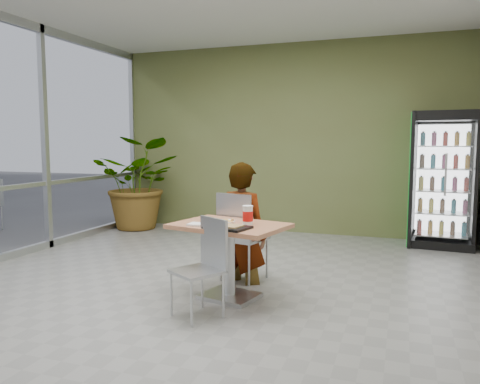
# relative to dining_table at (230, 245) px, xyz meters

# --- Properties ---
(ground) EXTENTS (7.00, 7.00, 0.00)m
(ground) POSITION_rel_dining_table_xyz_m (-0.32, 0.09, -0.54)
(ground) COLOR slate
(ground) RESTS_ON ground
(room_envelope) EXTENTS (6.00, 7.00, 3.20)m
(room_envelope) POSITION_rel_dining_table_xyz_m (-0.32, 0.09, 1.06)
(room_envelope) COLOR beige
(room_envelope) RESTS_ON ground
(dining_table) EXTENTS (1.20, 0.96, 0.75)m
(dining_table) POSITION_rel_dining_table_xyz_m (0.00, 0.00, 0.00)
(dining_table) COLOR #C17C52
(dining_table) RESTS_ON ground
(chair_far) EXTENTS (0.54, 0.54, 0.99)m
(chair_far) POSITION_rel_dining_table_xyz_m (-0.10, 0.56, 0.04)
(chair_far) COLOR #B0B2B5
(chair_far) RESTS_ON ground
(chair_near) EXTENTS (0.53, 0.54, 0.87)m
(chair_near) POSITION_rel_dining_table_xyz_m (-0.05, -0.49, -0.03)
(chair_near) COLOR #B0B2B5
(chair_near) RESTS_ON ground
(seated_woman) EXTENTS (0.68, 0.53, 1.63)m
(seated_woman) POSITION_rel_dining_table_xyz_m (-0.07, 0.61, -0.02)
(seated_woman) COLOR black
(seated_woman) RESTS_ON ground
(pizza_plate) EXTENTS (0.29, 0.22, 0.03)m
(pizza_plate) POSITION_rel_dining_table_xyz_m (-0.09, 0.08, 0.23)
(pizza_plate) COLOR white
(pizza_plate) RESTS_ON dining_table
(soda_cup) EXTENTS (0.10, 0.10, 0.18)m
(soda_cup) POSITION_rel_dining_table_xyz_m (0.18, 0.03, 0.30)
(soda_cup) COLOR white
(soda_cup) RESTS_ON dining_table
(napkin_stack) EXTENTS (0.15, 0.15, 0.02)m
(napkin_stack) POSITION_rel_dining_table_xyz_m (-0.27, -0.18, 0.22)
(napkin_stack) COLOR white
(napkin_stack) RESTS_ON dining_table
(cafeteria_tray) EXTENTS (0.44, 0.36, 0.02)m
(cafeteria_tray) POSITION_rel_dining_table_xyz_m (0.07, -0.24, 0.22)
(cafeteria_tray) COLOR black
(cafeteria_tray) RESTS_ON dining_table
(beverage_fridge) EXTENTS (0.96, 0.76, 1.99)m
(beverage_fridge) POSITION_rel_dining_table_xyz_m (2.15, 3.23, 0.46)
(beverage_fridge) COLOR black
(beverage_fridge) RESTS_ON ground
(potted_plant) EXTENTS (1.75, 1.61, 1.64)m
(potted_plant) POSITION_rel_dining_table_xyz_m (-2.85, 3.03, 0.28)
(potted_plant) COLOR #245A28
(potted_plant) RESTS_ON ground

